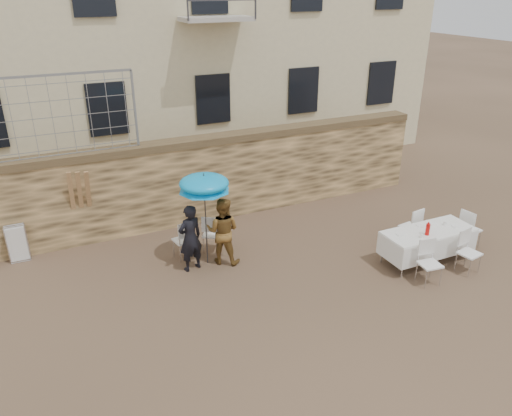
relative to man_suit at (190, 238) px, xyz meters
name	(u,v)px	position (x,y,z in m)	size (l,w,h in m)	color
ground	(286,325)	(0.96, -2.64, -0.77)	(80.00, 80.00, 0.00)	brown
stone_wall	(197,181)	(0.96, 2.36, 0.33)	(13.00, 0.50, 2.20)	olive
chain_link_fence	(62,117)	(-2.04, 2.36, 2.33)	(3.20, 0.06, 1.80)	gray
man_suit	(190,238)	(0.00, 0.00, 0.00)	(0.56, 0.37, 1.53)	black
woman_dress	(223,231)	(0.75, 0.00, 0.01)	(0.75, 0.59, 1.55)	#A47232
umbrella	(204,186)	(0.40, 0.10, 1.10)	(1.11, 1.11, 1.98)	#3F3F44
couple_chair_left	(183,239)	(0.00, 0.55, -0.29)	(0.48, 0.48, 0.96)	white
couple_chair_right	(212,233)	(0.70, 0.55, -0.29)	(0.48, 0.48, 0.96)	white
banquet_table	(429,232)	(4.92, -1.88, -0.04)	(2.10, 0.85, 0.78)	white
soda_bottle	(428,229)	(4.72, -2.03, 0.14)	(0.09, 0.09, 0.26)	red
table_chair_front_left	(430,263)	(4.32, -2.63, -0.29)	(0.48, 0.48, 0.96)	white
table_chair_front_right	(470,252)	(5.42, -2.63, -0.29)	(0.48, 0.48, 0.96)	white
table_chair_back	(410,226)	(5.12, -1.08, -0.29)	(0.48, 0.48, 0.96)	white
table_chair_side	(470,228)	(6.32, -1.78, -0.29)	(0.48, 0.48, 0.96)	white
chair_stack_right	(17,241)	(-3.43, 2.05, -0.31)	(0.46, 0.32, 0.92)	white
wood_planks	(87,206)	(-1.83, 2.12, 0.23)	(0.70, 0.20, 2.00)	#A37749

